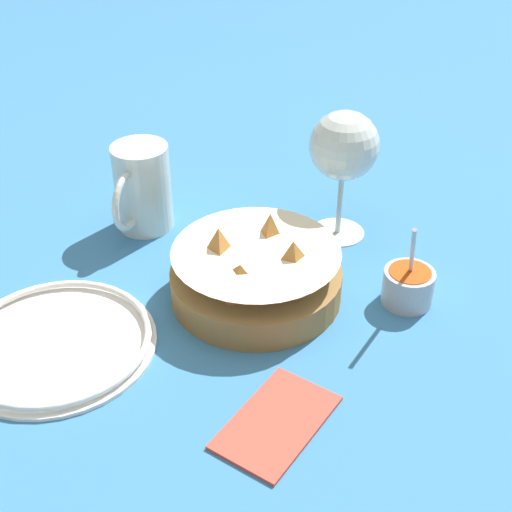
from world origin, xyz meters
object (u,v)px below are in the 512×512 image
food_basket (255,274)px  side_plate (56,342)px  wine_glass (344,149)px  beer_mug (142,191)px  sauce_cup (408,285)px

food_basket → side_plate: bearing=-49.3°
food_basket → wine_glass: bearing=159.3°
wine_glass → beer_mug: 0.27m
side_plate → food_basket: bearing=130.7°
sauce_cup → food_basket: bearing=-75.4°
food_basket → wine_glass: (-0.17, 0.06, 0.09)m
sauce_cup → wine_glass: size_ratio=0.72×
food_basket → sauce_cup: 0.18m
food_basket → side_plate: 0.24m
food_basket → sauce_cup: size_ratio=1.60×
beer_mug → wine_glass: bearing=104.2°
food_basket → wine_glass: 0.20m
food_basket → beer_mug: beer_mug is taller
beer_mug → side_plate: bearing=3.0°
sauce_cup → side_plate: size_ratio=0.58×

